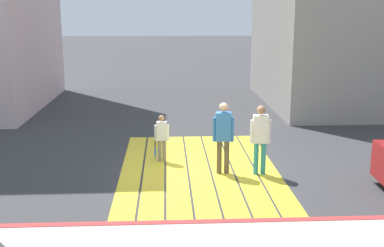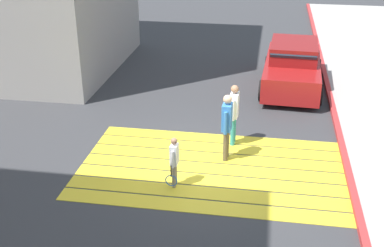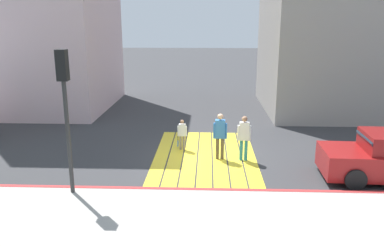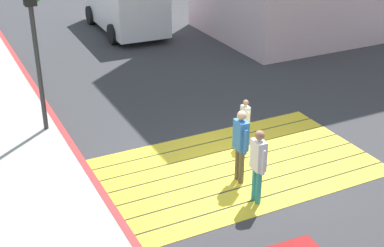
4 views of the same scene
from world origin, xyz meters
name	(u,v)px [view 4 (image 4 of 4)]	position (x,y,z in m)	size (l,w,h in m)	color
ground_plane	(237,167)	(0.00, 0.00, 0.00)	(120.00, 120.00, 0.00)	#38383A
crosswalk_stripes	(237,167)	(0.00, 0.00, 0.01)	(6.40, 3.80, 0.01)	yellow
curb_painted	(105,199)	(-3.25, 0.00, 0.07)	(0.16, 40.00, 0.13)	#BC3333
van_down_street	(124,1)	(1.67, 12.02, 1.28)	(2.48, 5.26, 2.35)	silver
traffic_light_corner	(33,20)	(-3.58, 3.84, 3.04)	(0.39, 0.28, 4.24)	#2D2D2D
pedestrian_adult_lead	(241,141)	(-0.29, -0.55, 1.01)	(0.24, 0.51, 1.73)	brown
pedestrian_adult_trailing	(258,161)	(-0.39, -1.41, 0.97)	(0.23, 0.49, 1.67)	teal
pedestrian_child_with_racket	(245,120)	(0.74, 0.92, 0.69)	(0.28, 0.38, 1.23)	gray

